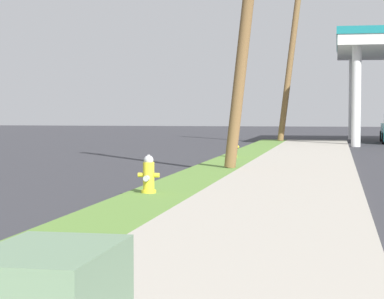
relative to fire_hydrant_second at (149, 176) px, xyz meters
The scene contains 4 objects.
fire_hydrant_second is the anchor object (origin of this frame).
fire_hydrant_third 11.54m from the fire_hydrant_second, 89.68° to the left, with size 0.42×0.37×0.74m.
utility_pole_midground 7.76m from the fire_hydrant_second, 79.52° to the left, with size 1.91×1.09×8.97m.
utility_pole_background 26.06m from the fire_hydrant_second, 87.38° to the left, with size 1.90×0.42×8.79m.
Camera 1 is at (4.06, -1.34, 1.72)m, focal length 69.95 mm.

